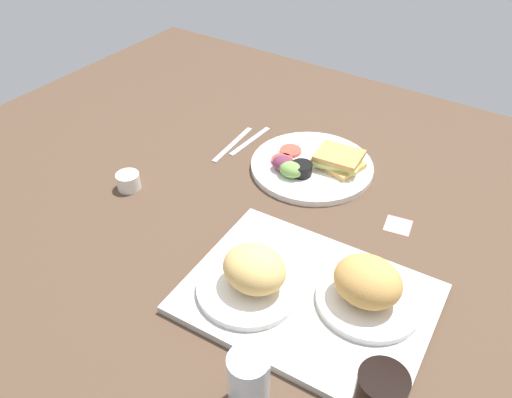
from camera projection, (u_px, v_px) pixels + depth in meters
ground_plane at (270, 214)px, 120.35cm from camera, size 190.00×150.00×3.00cm
serving_tray at (307, 299)px, 97.52cm from camera, size 46.87×35.60×1.60cm
bread_plate_near at (368, 287)px, 93.27cm from camera, size 19.55×19.55×9.92cm
bread_plate_far at (252, 275)px, 95.79cm from camera, size 19.65×19.65×9.69cm
plate_with_salad at (312, 165)px, 130.45cm from camera, size 30.77×30.77×5.40cm
drinking_glass at (249, 382)px, 78.55cm from camera, size 6.51×6.51×11.26cm
espresso_cup at (128, 181)px, 124.42cm from camera, size 5.60×5.60×4.00cm
fork at (250, 141)px, 141.90cm from camera, size 2.01×17.04×0.50cm
knife at (233, 144)px, 140.62cm from camera, size 3.14×19.05×0.50cm
sticky_note at (398, 225)px, 114.87cm from camera, size 6.53×6.53×0.12cm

